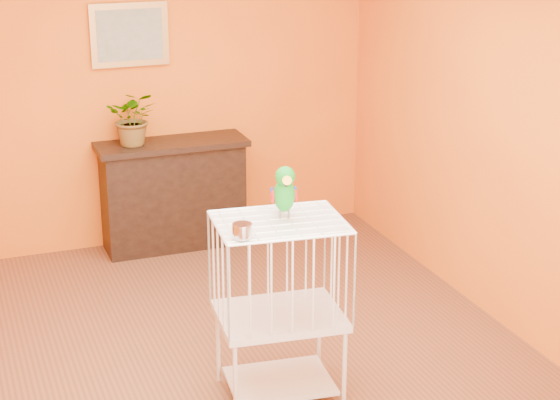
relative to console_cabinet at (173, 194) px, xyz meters
name	(u,v)px	position (x,y,z in m)	size (l,w,h in m)	color
ground	(217,362)	(-0.26, -2.04, -0.45)	(4.50, 4.50, 0.00)	brown
room_shell	(211,120)	(-0.26, -2.04, 1.13)	(4.50, 4.50, 4.50)	orange
console_cabinet	(173,194)	(0.00, 0.00, 0.00)	(1.22, 0.44, 0.90)	black
potted_plant	(134,123)	(-0.29, 0.02, 0.62)	(0.40, 0.44, 0.34)	#26722D
framed_picture	(130,35)	(-0.26, 0.18, 1.30)	(0.62, 0.04, 0.50)	#BA8542
birdcage	(280,307)	(-0.02, -2.54, 0.12)	(0.76, 0.62, 1.10)	silver
feed_cup	(242,231)	(-0.30, -2.71, 0.69)	(0.11, 0.11, 0.08)	silver
parrot	(284,191)	(0.02, -2.50, 0.81)	(0.16, 0.29, 0.32)	#59544C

